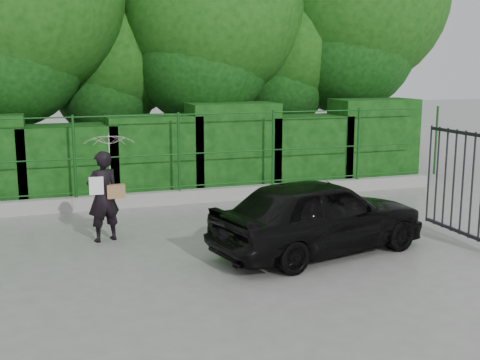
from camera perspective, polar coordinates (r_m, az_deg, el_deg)
name	(u,v)px	position (r m, az deg, el deg)	size (l,w,h in m)	color
ground	(217,265)	(9.68, -2.16, -8.06)	(80.00, 80.00, 0.00)	gray
kerb	(163,198)	(13.87, -7.35, -1.72)	(14.00, 0.25, 0.30)	#9E9E99
fence	(171,152)	(13.72, -6.54, 2.63)	(14.13, 0.06, 1.80)	#134715
hedge	(158,154)	(14.70, -7.77, 2.42)	(14.20, 1.20, 2.26)	black
trees	(177,10)	(17.01, -5.97, 15.73)	(17.10, 6.15, 8.08)	black
woman	(107,171)	(11.00, -12.46, 0.82)	(0.95, 0.92, 1.95)	black
car	(319,215)	(10.22, 7.52, -3.31)	(1.54, 3.83, 1.30)	black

